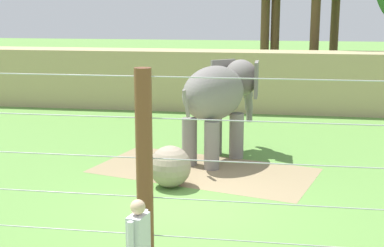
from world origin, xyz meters
The scene contains 6 objects.
ground_plane centered at (0.00, 0.00, 0.00)m, with size 120.00×120.00×0.00m, color #609342.
dirt_patch centered at (-0.03, 2.72, 0.00)m, with size 5.82×2.97×0.01m, color #937F5B.
embankment_wall centered at (0.00, 11.78, 1.25)m, with size 36.00×1.80×2.51m, color tan.
elephant centered at (0.23, 3.95, 1.85)m, with size 2.45×3.48×2.79m.
enrichment_ball centered at (-0.67, 1.26, 0.52)m, with size 1.03×1.03×1.03m, color gray.
cable_fence centered at (-0.08, -3.02, 1.71)m, with size 12.41×0.28×3.41m.
Camera 1 is at (1.86, -11.35, 4.36)m, focal length 51.21 mm.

